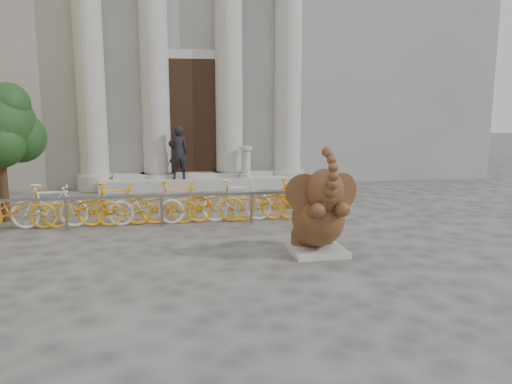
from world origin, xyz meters
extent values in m
plane|color=#474442|center=(0.00, 0.00, 0.00)|extent=(80.00, 80.00, 0.00)
cube|color=gray|center=(0.00, 15.00, 6.00)|extent=(22.00, 10.00, 12.00)
cube|color=black|center=(0.00, 9.92, 2.30)|extent=(2.40, 0.16, 4.00)
cylinder|color=#A8A59E|center=(-3.20, 9.80, 4.00)|extent=(0.90, 0.90, 8.00)
cylinder|color=#A8A59E|center=(-1.20, 9.80, 4.00)|extent=(0.90, 0.90, 8.00)
cylinder|color=#A8A59E|center=(1.20, 9.80, 4.00)|extent=(0.90, 0.90, 8.00)
cylinder|color=#A8A59E|center=(3.20, 9.80, 4.00)|extent=(0.90, 0.90, 8.00)
cube|color=#A8A59E|center=(0.00, 9.40, 0.18)|extent=(6.00, 1.20, 0.36)
cube|color=#A8A59E|center=(1.87, 1.60, 0.05)|extent=(1.01, 0.91, 0.10)
ellipsoid|color=black|center=(1.87, 1.81, 0.39)|extent=(0.85, 0.81, 0.63)
ellipsoid|color=black|center=(1.87, 1.62, 0.67)|extent=(0.97, 1.20, 1.02)
cylinder|color=black|center=(1.60, 1.93, 0.23)|extent=(0.30, 0.30, 0.26)
cylinder|color=black|center=(2.13, 1.95, 0.23)|extent=(0.30, 0.30, 0.26)
cylinder|color=black|center=(1.67, 1.22, 0.87)|extent=(0.25, 0.59, 0.39)
cylinder|color=black|center=(2.10, 1.23, 0.87)|extent=(0.25, 0.59, 0.39)
ellipsoid|color=black|center=(1.88, 1.26, 1.22)|extent=(0.68, 0.65, 0.79)
cylinder|color=black|center=(1.54, 1.37, 1.18)|extent=(0.66, 0.24, 0.67)
cylinder|color=black|center=(2.21, 1.39, 1.18)|extent=(0.65, 0.27, 0.67)
cone|color=beige|center=(1.77, 1.06, 1.06)|extent=(0.13, 0.24, 0.11)
cone|color=beige|center=(2.00, 1.07, 1.06)|extent=(0.12, 0.24, 0.11)
cube|color=slate|center=(-0.98, 4.20, 0.70)|extent=(8.16, 0.06, 0.06)
cylinder|color=slate|center=(-3.02, 4.20, 0.35)|extent=(0.06, 0.06, 0.70)
cylinder|color=slate|center=(-0.98, 4.20, 0.35)|extent=(0.06, 0.06, 0.70)
cylinder|color=slate|center=(1.06, 4.20, 0.35)|extent=(0.06, 0.06, 0.70)
cylinder|color=slate|center=(2.90, 4.20, 0.35)|extent=(0.06, 0.06, 0.70)
imported|color=#F5A315|center=(-4.11, 4.45, 0.50)|extent=(1.70, 0.50, 1.00)
imported|color=silver|center=(-3.42, 4.45, 0.50)|extent=(1.66, 0.47, 1.00)
imported|color=#F5A315|center=(-2.72, 4.45, 0.50)|extent=(1.70, 0.50, 1.00)
imported|color=#F5A315|center=(-2.02, 4.45, 0.50)|extent=(1.66, 0.47, 1.00)
imported|color=silver|center=(-1.33, 4.45, 0.50)|extent=(1.70, 0.50, 1.00)
imported|color=#F5A315|center=(-0.63, 4.45, 0.50)|extent=(1.66, 0.47, 1.00)
imported|color=#F5A315|center=(0.06, 4.45, 0.50)|extent=(1.70, 0.50, 1.00)
imported|color=silver|center=(0.76, 4.45, 0.50)|extent=(1.66, 0.47, 1.00)
imported|color=#F5A315|center=(1.46, 4.45, 0.50)|extent=(1.70, 0.50, 1.00)
imported|color=#F5A315|center=(2.15, 4.45, 0.50)|extent=(1.66, 0.47, 1.00)
cylinder|color=#332114|center=(-4.60, 5.33, 0.98)|extent=(0.20, 0.20, 1.96)
sphere|color=black|center=(-4.22, 5.54, 1.96)|extent=(1.20, 1.20, 1.20)
sphere|color=black|center=(-4.49, 5.00, 1.85)|extent=(1.09, 1.09, 1.09)
sphere|color=black|center=(-4.33, 5.22, 2.72)|extent=(0.98, 0.98, 0.98)
imported|color=black|center=(-0.52, 9.19, 1.22)|extent=(0.66, 0.47, 1.72)
cylinder|color=#A8A59E|center=(1.66, 9.10, 0.42)|extent=(0.42, 0.42, 0.13)
cylinder|color=#A8A59E|center=(1.66, 9.10, 0.83)|extent=(0.29, 0.29, 0.95)
cylinder|color=#A8A59E|center=(1.66, 9.10, 1.34)|extent=(0.42, 0.42, 0.11)
camera|label=1|loc=(-0.72, -6.93, 2.66)|focal=35.00mm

